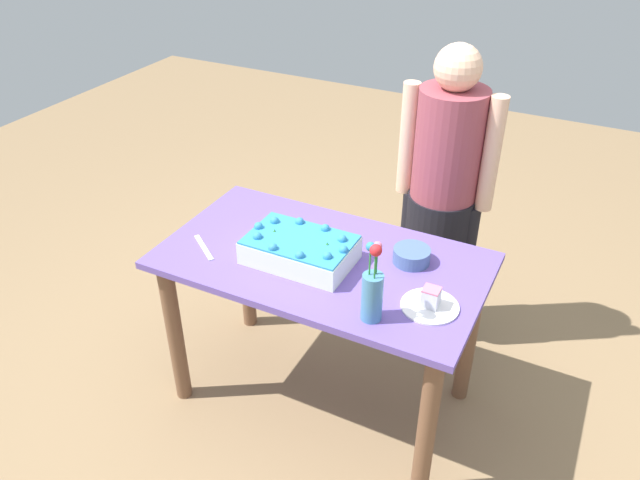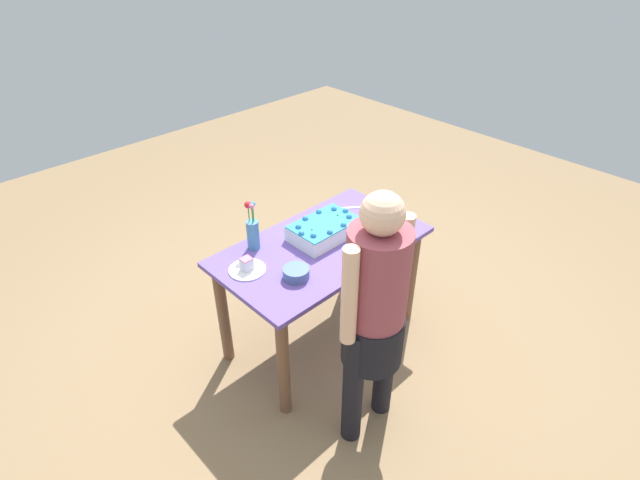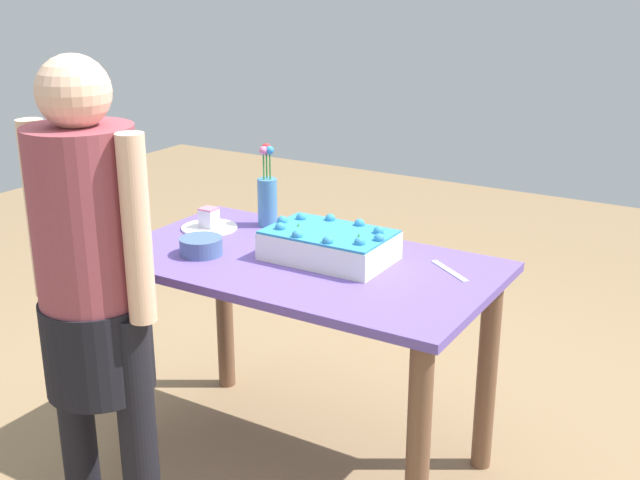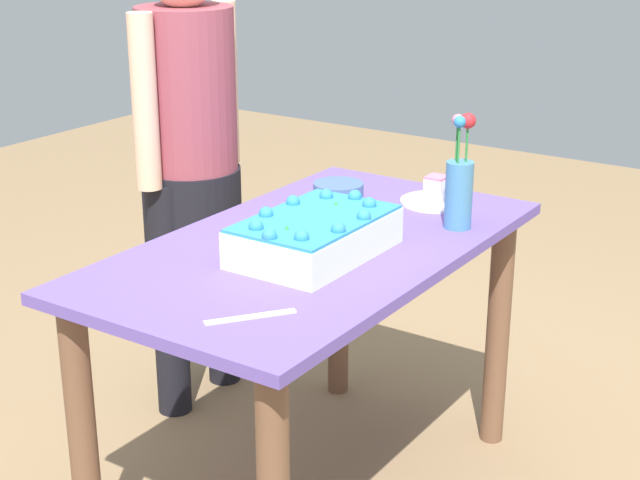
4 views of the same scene
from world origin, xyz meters
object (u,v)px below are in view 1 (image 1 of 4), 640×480
Objects in this scene: serving_plate_with_slice at (430,302)px; fruit_bowl at (412,256)px; flower_vase at (372,291)px; cake_knife at (204,247)px; sheet_cake at (300,249)px; person_standing at (444,185)px.

serving_plate_with_slice is 0.28m from fruit_bowl.
fruit_bowl is (0.16, -0.24, 0.01)m from serving_plate_with_slice.
flower_vase reaches higher than fruit_bowl.
serving_plate_with_slice is at bearing -140.31° from cake_knife.
cake_knife is (0.95, 0.05, -0.02)m from serving_plate_with_slice.
cake_knife is 0.64× the size of flower_vase.
serving_plate_with_slice is at bearing 174.61° from sheet_cake.
person_standing is (0.04, -0.53, 0.06)m from fruit_bowl.
sheet_cake is 1.33× the size of flower_vase.
serving_plate_with_slice is 1.43× the size of fruit_bowl.
person_standing reaches higher than sheet_cake.
flower_vase is (-0.78, 0.10, 0.11)m from cake_knife.
sheet_cake is at bearing -128.92° from cake_knife.
person_standing is at bearing -75.71° from serving_plate_with_slice.
person_standing reaches higher than fruit_bowl.
serving_plate_with_slice is at bearing -137.68° from flower_vase.
serving_plate_with_slice is 0.95m from cake_knife.
person_standing is at bearing -85.70° from fruit_bowl.
cake_knife is at bearing 19.90° from fruit_bowl.
flower_vase is 2.14× the size of fruit_bowl.
sheet_cake is 0.41m from cake_knife.
fruit_bowl is (-0.40, -0.19, -0.02)m from sheet_cake.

